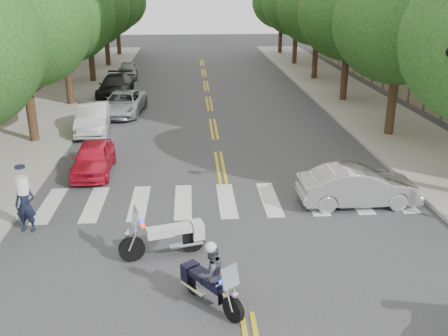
{
  "coord_description": "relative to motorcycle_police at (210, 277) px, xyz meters",
  "views": [
    {
      "loc": [
        -1.2,
        -9.77,
        7.26
      ],
      "look_at": [
        -0.1,
        6.35,
        1.3
      ],
      "focal_mm": 40.0,
      "sensor_mm": 36.0,
      "label": 1
    }
  ],
  "objects": [
    {
      "name": "ground",
      "position": [
        0.84,
        -0.39,
        -0.76
      ],
      "size": [
        140.0,
        140.0,
        0.0
      ],
      "primitive_type": "plane",
      "color": "#38383A",
      "rests_on": "ground"
    },
    {
      "name": "sidewalk_left",
      "position": [
        -8.66,
        21.61,
        -0.69
      ],
      "size": [
        5.0,
        60.0,
        0.15
      ],
      "primitive_type": "cube",
      "color": "#9E9991",
      "rests_on": "ground"
    },
    {
      "name": "sidewalk_right",
      "position": [
        10.34,
        21.61,
        -0.69
      ],
      "size": [
        5.0,
        60.0,
        0.15
      ],
      "primitive_type": "cube",
      "color": "#9E9991",
      "rests_on": "ground"
    },
    {
      "name": "tree_l_1",
      "position": [
        -7.96,
        13.61,
        4.79
      ],
      "size": [
        6.4,
        6.4,
        8.45
      ],
      "color": "#382316",
      "rests_on": "ground"
    },
    {
      "name": "tree_l_2",
      "position": [
        -7.96,
        21.61,
        4.79
      ],
      "size": [
        6.4,
        6.4,
        8.45
      ],
      "color": "#382316",
      "rests_on": "ground"
    },
    {
      "name": "tree_l_3",
      "position": [
        -7.96,
        29.61,
        4.79
      ],
      "size": [
        6.4,
        6.4,
        8.45
      ],
      "color": "#382316",
      "rests_on": "ground"
    },
    {
      "name": "tree_l_4",
      "position": [
        -7.96,
        37.61,
        4.79
      ],
      "size": [
        6.4,
        6.4,
        8.45
      ],
      "color": "#382316",
      "rests_on": "ground"
    },
    {
      "name": "tree_l_5",
      "position": [
        -7.96,
        45.61,
        4.79
      ],
      "size": [
        6.4,
        6.4,
        8.45
      ],
      "color": "#382316",
      "rests_on": "ground"
    },
    {
      "name": "tree_r_1",
      "position": [
        9.64,
        13.61,
        4.79
      ],
      "size": [
        6.4,
        6.4,
        8.45
      ],
      "color": "#382316",
      "rests_on": "ground"
    },
    {
      "name": "tree_r_2",
      "position": [
        9.64,
        21.61,
        4.79
      ],
      "size": [
        6.4,
        6.4,
        8.45
      ],
      "color": "#382316",
      "rests_on": "ground"
    },
    {
      "name": "tree_r_3",
      "position": [
        9.64,
        29.61,
        4.79
      ],
      "size": [
        6.4,
        6.4,
        8.45
      ],
      "color": "#382316",
      "rests_on": "ground"
    },
    {
      "name": "tree_r_4",
      "position": [
        9.64,
        37.61,
        4.79
      ],
      "size": [
        6.4,
        6.4,
        8.45
      ],
      "color": "#382316",
      "rests_on": "ground"
    },
    {
      "name": "tree_r_5",
      "position": [
        9.64,
        45.61,
        4.79
      ],
      "size": [
        6.4,
        6.4,
        8.45
      ],
      "color": "#382316",
      "rests_on": "ground"
    },
    {
      "name": "motorcycle_police",
      "position": [
        0.0,
        0.0,
        0.0
      ],
      "size": [
        1.46,
        1.82,
        1.71
      ],
      "rotation": [
        0.0,
        0.0,
        3.79
      ],
      "color": "black",
      "rests_on": "ground"
    },
    {
      "name": "motorcycle_parked",
      "position": [
        -1.03,
        2.46,
        -0.21
      ],
      "size": [
        2.43,
        1.01,
        1.59
      ],
      "rotation": [
        0.0,
        0.0,
        1.83
      ],
      "color": "black",
      "rests_on": "ground"
    },
    {
      "name": "officer_standing",
      "position": [
        -5.51,
        4.22,
        0.11
      ],
      "size": [
        0.68,
        0.49,
        1.75
      ],
      "primitive_type": "imported",
      "rotation": [
        0.0,
        0.0,
        -0.12
      ],
      "color": "black",
      "rests_on": "ground"
    },
    {
      "name": "convertible",
      "position": [
        5.38,
        5.49,
        -0.08
      ],
      "size": [
        4.19,
        1.52,
        1.37
      ],
      "primitive_type": "imported",
      "rotation": [
        0.0,
        0.0,
        1.59
      ],
      "color": "#B6B6B8",
      "rests_on": "ground"
    },
    {
      "name": "parked_car_a",
      "position": [
        -4.36,
        9.28,
        -0.13
      ],
      "size": [
        1.56,
        3.74,
        1.27
      ],
      "primitive_type": "imported",
      "rotation": [
        0.0,
        0.0,
        0.02
      ],
      "color": "red",
      "rests_on": "ground"
    },
    {
      "name": "parked_car_b",
      "position": [
        -5.46,
        15.45,
        -0.04
      ],
      "size": [
        1.94,
        4.53,
        1.45
      ],
      "primitive_type": "imported",
      "rotation": [
        0.0,
        0.0,
        0.09
      ],
      "color": "silver",
      "rests_on": "ground"
    },
    {
      "name": "parked_car_c",
      "position": [
        -4.36,
        19.11,
        -0.1
      ],
      "size": [
        2.64,
        4.97,
        1.33
      ],
      "primitive_type": "imported",
      "rotation": [
        0.0,
        0.0,
        -0.09
      ],
      "color": "#9DA0A4",
      "rests_on": "ground"
    },
    {
      "name": "parked_car_d",
      "position": [
        -5.46,
        24.11,
        -0.03
      ],
      "size": [
        2.2,
        5.11,
        1.47
      ],
      "primitive_type": "imported",
      "rotation": [
        0.0,
        0.0,
        -0.03
      ],
      "color": "black",
      "rests_on": "ground"
    },
    {
      "name": "parked_car_e",
      "position": [
        -5.46,
        31.48,
        -0.11
      ],
      "size": [
        1.81,
        3.93,
        1.31
      ],
      "primitive_type": "imported",
      "rotation": [
        0.0,
        0.0,
        0.07
      ],
      "color": "gray",
      "rests_on": "ground"
    }
  ]
}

